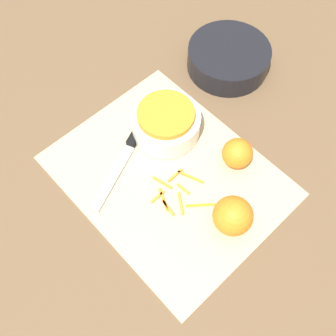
% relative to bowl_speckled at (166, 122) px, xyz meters
% --- Properties ---
extents(ground_plane, '(4.00, 4.00, 0.00)m').
position_rel_bowl_speckled_xyz_m(ground_plane, '(0.09, -0.08, -0.04)').
color(ground_plane, brown).
extents(cutting_board, '(0.48, 0.38, 0.01)m').
position_rel_bowl_speckled_xyz_m(cutting_board, '(0.09, -0.08, -0.04)').
color(cutting_board, '#CCB284').
rests_on(cutting_board, ground_plane).
extents(bowl_speckled, '(0.15, 0.15, 0.07)m').
position_rel_bowl_speckled_xyz_m(bowl_speckled, '(0.00, 0.00, 0.00)').
color(bowl_speckled, silver).
rests_on(bowl_speckled, cutting_board).
extents(bowl_dark, '(0.20, 0.20, 0.06)m').
position_rel_bowl_speckled_xyz_m(bowl_dark, '(-0.04, 0.25, -0.01)').
color(bowl_dark, black).
rests_on(bowl_dark, ground_plane).
extents(knife, '(0.12, 0.24, 0.02)m').
position_rel_bowl_speckled_xyz_m(knife, '(-0.02, -0.08, -0.03)').
color(knife, black).
rests_on(knife, cutting_board).
extents(orange_left, '(0.08, 0.08, 0.08)m').
position_rel_bowl_speckled_xyz_m(orange_left, '(0.25, -0.06, 0.01)').
color(orange_left, orange).
rests_on(orange_left, cutting_board).
extents(orange_right, '(0.07, 0.07, 0.07)m').
position_rel_bowl_speckled_xyz_m(orange_right, '(0.16, 0.06, -0.00)').
color(orange_right, orange).
rests_on(orange_right, cutting_board).
extents(peel_pile, '(0.14, 0.12, 0.00)m').
position_rel_bowl_speckled_xyz_m(peel_pile, '(0.13, -0.09, -0.03)').
color(peel_pile, orange).
rests_on(peel_pile, cutting_board).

